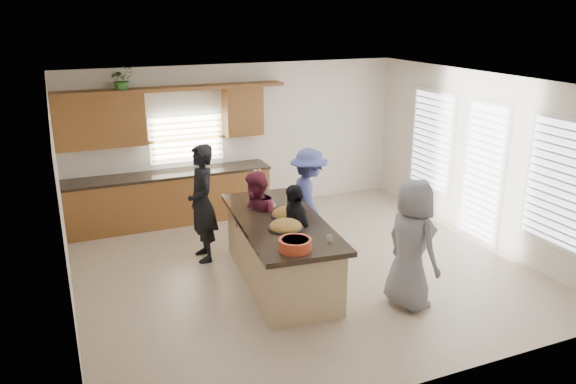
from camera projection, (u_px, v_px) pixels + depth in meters
name	position (u px, v px, depth m)	size (l,w,h in m)	color
floor	(302.00, 268.00, 8.52)	(6.50, 6.50, 0.00)	#C2A990
room_shell	(303.00, 146.00, 7.93)	(6.52, 6.02, 2.81)	silver
back_cabinetry	(166.00, 175.00, 10.09)	(4.08, 0.66, 2.46)	brown
right_wall_glazing	(485.00, 163.00, 9.18)	(0.06, 4.00, 2.25)	white
island	(280.00, 252.00, 8.00)	(1.40, 2.80, 0.95)	tan
platter_front	(286.00, 227.00, 7.50)	(0.49, 0.49, 0.20)	black
platter_mid	(286.00, 214.00, 7.96)	(0.46, 0.46, 0.19)	black
platter_back	(263.00, 205.00, 8.31)	(0.40, 0.40, 0.16)	black
salad_bowl	(295.00, 244.00, 6.82)	(0.41, 0.41, 0.14)	#CA4225
clear_cup	(329.00, 239.00, 7.04)	(0.08, 0.08, 0.10)	white
plate_stack	(264.00, 201.00, 8.51)	(0.20, 0.20, 0.04)	#A686C3
flower_vase	(258.00, 182.00, 8.78)	(0.14, 0.14, 0.42)	silver
potted_plant	(122.00, 79.00, 9.41)	(0.40, 0.35, 0.45)	#3A6E2C
woman_left_back	(202.00, 203.00, 8.58)	(0.67, 0.44, 1.84)	black
woman_left_mid	(256.00, 223.00, 8.24)	(0.74, 0.58, 1.53)	maroon
woman_left_front	(294.00, 234.00, 7.89)	(0.86, 0.36, 1.47)	black
woman_right_back	(309.00, 199.00, 9.06)	(1.07, 0.62, 1.66)	#3D4786
woman_right_front	(412.00, 244.00, 7.20)	(0.85, 0.55, 1.74)	slate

